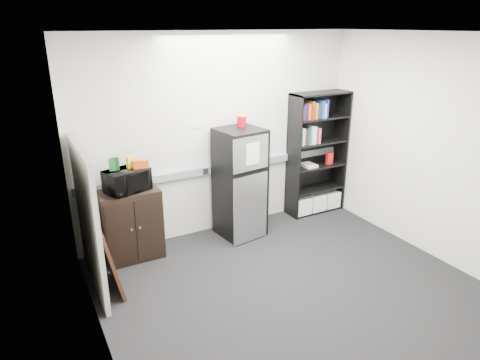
{
  "coord_description": "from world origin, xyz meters",
  "views": [
    {
      "loc": [
        -2.43,
        -3.33,
        2.78
      ],
      "look_at": [
        -0.15,
        0.9,
        1.01
      ],
      "focal_mm": 32.0,
      "sensor_mm": 36.0,
      "label": 1
    }
  ],
  "objects": [
    {
      "name": "wall_left",
      "position": [
        -2.0,
        0.0,
        1.35
      ],
      "size": [
        0.02,
        3.5,
        2.7
      ],
      "primitive_type": "cube",
      "color": "silver",
      "rests_on": "floor"
    },
    {
      "name": "refrigerator",
      "position": [
        0.13,
        1.42,
        0.75
      ],
      "size": [
        0.63,
        0.66,
        1.5
      ],
      "rotation": [
        0.0,
        0.0,
        0.14
      ],
      "color": "black",
      "rests_on": "floor"
    },
    {
      "name": "microwave",
      "position": [
        -1.36,
        1.48,
        1.03
      ],
      "size": [
        0.57,
        0.47,
        0.27
      ],
      "primitive_type": "imported",
      "rotation": [
        0.0,
        0.0,
        0.33
      ],
      "color": "black",
      "rests_on": "cabinet"
    },
    {
      "name": "bookshelf",
      "position": [
        1.53,
        1.57,
        0.91
      ],
      "size": [
        0.9,
        0.34,
        1.85
      ],
      "color": "black",
      "rests_on": "floor"
    },
    {
      "name": "framed_poster",
      "position": [
        -1.77,
        0.91,
        0.41
      ],
      "size": [
        0.19,
        0.64,
        0.81
      ],
      "rotation": [
        0.0,
        -0.19,
        0.0
      ],
      "color": "black",
      "rests_on": "floor"
    },
    {
      "name": "wall_right",
      "position": [
        2.0,
        0.0,
        1.35
      ],
      "size": [
        0.02,
        3.5,
        2.7
      ],
      "primitive_type": "cube",
      "color": "silver",
      "rests_on": "floor"
    },
    {
      "name": "cabinet",
      "position": [
        -1.36,
        1.5,
        0.45
      ],
      "size": [
        0.72,
        0.48,
        0.89
      ],
      "color": "black",
      "rests_on": "floor"
    },
    {
      "name": "ceiling",
      "position": [
        0.0,
        0.0,
        2.7
      ],
      "size": [
        4.0,
        3.5,
        0.02
      ],
      "primitive_type": "cube",
      "color": "white",
      "rests_on": "wall_back"
    },
    {
      "name": "wall_note",
      "position": [
        -0.35,
        1.74,
        1.55
      ],
      "size": [
        0.14,
        0.0,
        0.1
      ],
      "primitive_type": "cube",
      "color": "white",
      "rests_on": "wall_back"
    },
    {
      "name": "snack_box_c",
      "position": [
        -1.3,
        1.52,
        1.24
      ],
      "size": [
        0.08,
        0.07,
        0.14
      ],
      "primitive_type": "cube",
      "rotation": [
        0.0,
        0.0,
        0.29
      ],
      "color": "yellow",
      "rests_on": "microwave"
    },
    {
      "name": "cubicle_partition",
      "position": [
        -1.9,
        1.08,
        0.81
      ],
      "size": [
        0.06,
        1.3,
        1.62
      ],
      "color": "#A29B90",
      "rests_on": "floor"
    },
    {
      "name": "electrical_raceway",
      "position": [
        0.0,
        1.72,
        0.9
      ],
      "size": [
        3.92,
        0.05,
        0.1
      ],
      "primitive_type": "cube",
      "color": "gray",
      "rests_on": "wall_back"
    },
    {
      "name": "snack_box_b",
      "position": [
        -1.46,
        1.52,
        1.24
      ],
      "size": [
        0.07,
        0.05,
        0.15
      ],
      "primitive_type": "cube",
      "rotation": [
        0.0,
        0.0,
        0.02
      ],
      "color": "#0B3314",
      "rests_on": "microwave"
    },
    {
      "name": "snack_bag",
      "position": [
        -1.18,
        1.47,
        1.22
      ],
      "size": [
        0.2,
        0.14,
        0.1
      ],
      "primitive_type": "cube",
      "rotation": [
        0.0,
        0.0,
        -0.22
      ],
      "color": "#CA4714",
      "rests_on": "microwave"
    },
    {
      "name": "wall_back",
      "position": [
        0.0,
        1.75,
        1.35
      ],
      "size": [
        4.0,
        0.02,
        2.7
      ],
      "primitive_type": "cube",
      "color": "silver",
      "rests_on": "floor"
    },
    {
      "name": "snack_box_a",
      "position": [
        -1.5,
        1.52,
        1.24
      ],
      "size": [
        0.08,
        0.07,
        0.15
      ],
      "primitive_type": "cube",
      "rotation": [
        0.0,
        0.0,
        -0.33
      ],
      "color": "#1A5E2E",
      "rests_on": "microwave"
    },
    {
      "name": "coffee_can",
      "position": [
        0.22,
        1.55,
        1.58
      ],
      "size": [
        0.13,
        0.13,
        0.17
      ],
      "color": "maroon",
      "rests_on": "refrigerator"
    },
    {
      "name": "floor",
      "position": [
        0.0,
        0.0,
        0.0
      ],
      "size": [
        4.0,
        4.0,
        0.0
      ],
      "primitive_type": "plane",
      "color": "black",
      "rests_on": "ground"
    }
  ]
}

